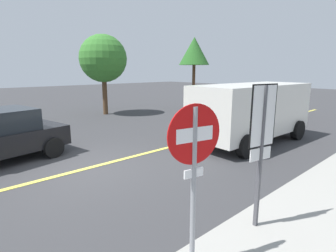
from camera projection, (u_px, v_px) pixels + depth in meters
The scene contains 8 objects.
ground_plane at pixel (83, 170), 7.43m from camera, with size 80.00×80.00×0.00m, color #38383A.
lane_marking_centre at pixel (164, 149), 9.39m from camera, with size 28.00×0.16×0.01m, color #E0D14C.
stop_sign at pixel (194, 163), 3.31m from camera, with size 0.75×0.19×2.34m.
speed_limit_sign at pixel (262, 133), 4.19m from camera, with size 0.53×0.13×2.52m.
white_van at pixel (251, 109), 10.02m from camera, with size 5.26×2.40×2.20m.
car_red_mid_road at pixel (257, 103), 15.61m from camera, with size 4.41×2.08×1.61m.
tree_centre_verge at pixel (194, 52), 17.33m from camera, with size 1.98×1.98×4.80m.
tree_right_verge at pixel (103, 59), 16.01m from camera, with size 2.84×2.84×4.81m.
Camera 1 is at (-2.93, -6.80, 2.73)m, focal length 28.52 mm.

